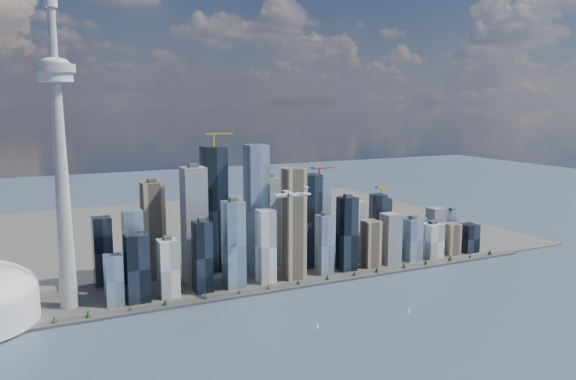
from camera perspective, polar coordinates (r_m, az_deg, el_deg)
name	(u,v)px	position (r m, az deg, el deg)	size (l,w,h in m)	color
ground	(349,352)	(730.78, 6.19, -16.02)	(4000.00, 4000.00, 0.00)	#2F4252
seawall	(268,290)	(935.63, -2.05, -10.16)	(1100.00, 22.00, 4.00)	#383838
land	(191,234)	(1344.39, -9.83, -4.39)	(1400.00, 900.00, 3.00)	#4C4C47
shoreline_trees	(268,286)	(933.44, -2.06, -9.76)	(960.53, 7.20, 8.80)	#3F2D1E
skyscraper_cluster	(279,231)	(1014.26, -0.97, -4.15)	(736.00, 142.00, 253.06)	black
needle_tower	(60,152)	(874.83, -22.15, 3.56)	(56.00, 56.00, 550.50)	gray
airplane	(292,194)	(859.36, 0.37, -0.46)	(63.44, 56.22, 15.46)	silver
sailboat_west	(317,326)	(794.89, 3.01, -13.65)	(5.94, 2.74, 8.23)	white
sailboat_east	(409,311)	(865.88, 12.20, -11.89)	(6.57, 2.36, 9.07)	white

